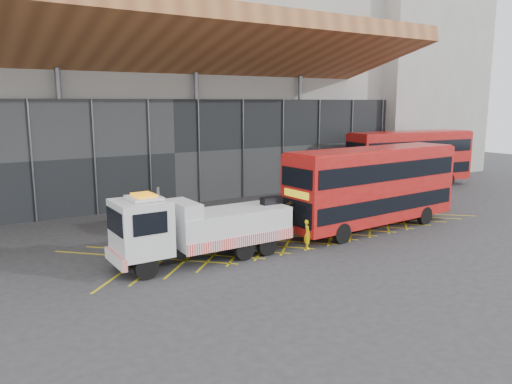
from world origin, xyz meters
TOP-DOWN VIEW (x-y plane):
  - ground_plane at (0.00, 0.00)m, footprint 120.00×120.00m
  - road_markings at (4.80, 0.00)m, footprint 26.36×7.16m
  - construction_building at (1.92, 18.40)m, footprint 55.00×23.97m
  - east_building at (32.00, 16.00)m, footprint 15.00×12.00m
  - recovery_truck at (-2.65, -2.05)m, footprint 10.70×2.56m
  - bus_towed at (9.31, -2.02)m, footprint 12.50×3.53m
  - bus_second at (23.50, 7.13)m, footprint 12.86×4.27m
  - worker at (3.23, -3.28)m, footprint 0.59×0.69m

SIDE VIEW (x-z plane):
  - ground_plane at x=0.00m, z-range 0.00..0.00m
  - road_markings at x=4.80m, z-range 0.00..0.01m
  - worker at x=3.23m, z-range 0.00..1.60m
  - recovery_truck at x=-2.65m, z-range -0.14..3.60m
  - bus_towed at x=9.31m, z-range 0.28..5.31m
  - bus_second at x=23.50m, z-range 0.28..5.42m
  - construction_building at x=1.92m, z-range -0.02..17.98m
  - east_building at x=32.00m, z-range 0.00..20.00m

